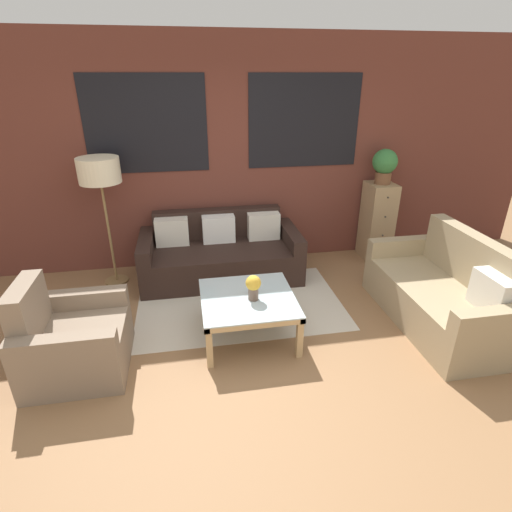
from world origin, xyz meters
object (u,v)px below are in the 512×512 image
Objects in this scene: armchair_corner at (73,341)px; floor_lamp at (100,175)px; coffee_table at (248,303)px; potted_plant at (385,164)px; settee_vintage at (443,296)px; flower_vase at (253,286)px; couch_dark at (221,254)px; drawer_cabinet at (377,221)px.

floor_lamp is (0.12, 1.59, 1.05)m from armchair_corner.
potted_plant reaches higher than coffee_table.
potted_plant is at bearing 88.14° from settee_vintage.
potted_plant is 1.82× the size of flower_vase.
potted_plant is at bearing 38.68° from flower_vase.
couch_dark is 7.91× the size of flower_vase.
potted_plant is 2.63m from flower_vase.
armchair_corner is 3.97m from drawer_cabinet.
armchair_corner is at bearing -154.03° from potted_plant.
armchair_corner is at bearing -132.65° from couch_dark.
settee_vintage reaches higher than couch_dark.
potted_plant reaches higher than drawer_cabinet.
drawer_cabinet is at bearing 37.17° from coffee_table.
flower_vase is at bearing -44.40° from floor_lamp.
floor_lamp reaches higher than couch_dark.
armchair_corner is (-3.51, -0.08, -0.03)m from settee_vintage.
potted_plant is at bearing 90.00° from drawer_cabinet.
potted_plant is (-0.00, 0.00, 0.77)m from drawer_cabinet.
couch_dark is at bearing -174.53° from drawer_cabinet.
drawer_cabinet is (0.05, 1.65, 0.21)m from settee_vintage.
flower_vase is at bearing 177.96° from settee_vintage.
couch_dark is 1.66m from floor_lamp.
drawer_cabinet reaches higher than couch_dark.
settee_vintage is 1.97m from coffee_table.
flower_vase is at bearing 5.46° from armchair_corner.
coffee_table is at bearing -142.83° from drawer_cabinet.
coffee_table is at bearing -142.83° from potted_plant.
armchair_corner is 1.56m from coffee_table.
potted_plant reaches higher than settee_vintage.
couch_dark is at bearing -174.53° from potted_plant.
floor_lamp reaches higher than potted_plant.
settee_vintage reaches higher than flower_vase.
settee_vintage is 1.99× the size of armchair_corner.
flower_vase is (0.04, -0.05, 0.21)m from coffee_table.
floor_lamp is at bearing 135.60° from flower_vase.
couch_dark is 2.18m from drawer_cabinet.
flower_vase is (-1.98, -1.58, 0.05)m from drawer_cabinet.
couch_dark is 4.35× the size of potted_plant.
floor_lamp is (-1.29, 0.06, 1.04)m from couch_dark.
armchair_corner is at bearing -178.65° from settee_vintage.
settee_vintage is 3.78× the size of potted_plant.
armchair_corner reaches higher than couch_dark.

